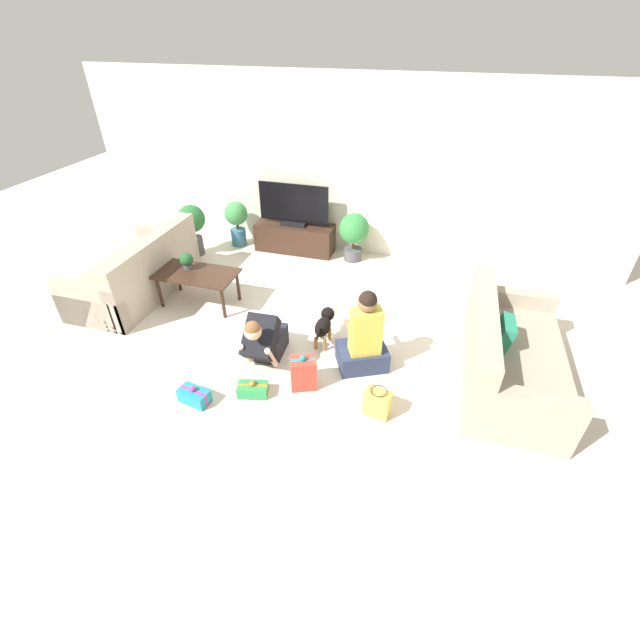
{
  "coord_description": "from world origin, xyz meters",
  "views": [
    {
      "loc": [
        1.45,
        -3.73,
        3.17
      ],
      "look_at": [
        0.39,
        -0.06,
        0.45
      ],
      "focal_mm": 24.0,
      "sensor_mm": 36.0,
      "label": 1
    }
  ],
  "objects": [
    {
      "name": "tv_console",
      "position": [
        -0.74,
        2.35,
        0.23
      ],
      "size": [
        1.27,
        0.41,
        0.45
      ],
      "color": "#382319",
      "rests_on": "ground_plane"
    },
    {
      "name": "tabletop_plant",
      "position": [
        -1.59,
        0.55,
        0.59
      ],
      "size": [
        0.17,
        0.17,
        0.22
      ],
      "color": "#4C4C51",
      "rests_on": "coffee_table"
    },
    {
      "name": "tv",
      "position": [
        -0.74,
        2.35,
        0.74
      ],
      "size": [
        1.12,
        0.2,
        0.65
      ],
      "color": "black",
      "rests_on": "tv_console"
    },
    {
      "name": "gift_box_a",
      "position": [
        -0.6,
        -1.16,
        0.08
      ],
      "size": [
        0.34,
        0.22,
        0.2
      ],
      "rotation": [
        0.0,
        0.0,
        -0.19
      ],
      "color": "teal",
      "rests_on": "ground_plane"
    },
    {
      "name": "potted_plant_back_right",
      "position": [
        0.25,
        2.3,
        0.47
      ],
      "size": [
        0.46,
        0.46,
        0.75
      ],
      "color": "#4C4C51",
      "rests_on": "ground_plane"
    },
    {
      "name": "gift_box_b",
      "position": [
        -0.08,
        -0.91,
        0.06
      ],
      "size": [
        0.33,
        0.24,
        0.18
      ],
      "rotation": [
        0.0,
        0.0,
        0.24
      ],
      "color": "#2D934C",
      "rests_on": "ground_plane"
    },
    {
      "name": "potted_plant_back_left",
      "position": [
        -1.72,
        2.3,
        0.45
      ],
      "size": [
        0.38,
        0.38,
        0.74
      ],
      "color": "#336B84",
      "rests_on": "ground_plane"
    },
    {
      "name": "gift_box_c",
      "position": [
        0.38,
        -0.65,
        0.18
      ],
      "size": [
        0.32,
        0.28,
        0.41
      ],
      "rotation": [
        0.0,
        0.0,
        0.4
      ],
      "color": "red",
      "rests_on": "ground_plane"
    },
    {
      "name": "ground_plane",
      "position": [
        0.0,
        0.0,
        0.0
      ],
      "size": [
        16.0,
        16.0,
        0.0
      ],
      "primitive_type": "plane",
      "color": "beige"
    },
    {
      "name": "person_kneeling",
      "position": [
        -0.14,
        -0.4,
        0.32
      ],
      "size": [
        0.36,
        0.77,
        0.74
      ],
      "rotation": [
        0.0,
        0.0,
        0.05
      ],
      "color": "#23232D",
      "rests_on": "ground_plane"
    },
    {
      "name": "person_sitting",
      "position": [
        0.9,
        -0.17,
        0.37
      ],
      "size": [
        0.64,
        0.61,
        0.99
      ],
      "rotation": [
        0.0,
        0.0,
        3.6
      ],
      "color": "#283351",
      "rests_on": "ground_plane"
    },
    {
      "name": "potted_plant_corner_left",
      "position": [
        -2.23,
        1.79,
        0.52
      ],
      "size": [
        0.42,
        0.42,
        0.81
      ],
      "color": "#4C4C51",
      "rests_on": "ground_plane"
    },
    {
      "name": "sofa_right",
      "position": [
        2.38,
        0.05,
        0.29
      ],
      "size": [
        0.93,
        1.86,
        0.85
      ],
      "rotation": [
        0.0,
        0.0,
        1.57
      ],
      "color": "tan",
      "rests_on": "ground_plane"
    },
    {
      "name": "gift_bag_a",
      "position": [
        1.18,
        -0.82,
        0.15
      ],
      "size": [
        0.27,
        0.19,
        0.31
      ],
      "rotation": [
        0.0,
        0.0,
        -0.2
      ],
      "color": "#E5B74C",
      "rests_on": "ground_plane"
    },
    {
      "name": "dog",
      "position": [
        0.38,
        0.14,
        0.26
      ],
      "size": [
        0.18,
        0.54,
        0.39
      ],
      "rotation": [
        0.0,
        0.0,
        3.12
      ],
      "color": "black",
      "rests_on": "ground_plane"
    },
    {
      "name": "sofa_left",
      "position": [
        -2.38,
        0.51,
        0.3
      ],
      "size": [
        0.93,
        1.86,
        0.85
      ],
      "rotation": [
        0.0,
        0.0,
        -1.57
      ],
      "color": "tan",
      "rests_on": "ground_plane"
    },
    {
      "name": "coffee_table",
      "position": [
        -1.44,
        0.49,
        0.41
      ],
      "size": [
        1.03,
        0.56,
        0.46
      ],
      "color": "#382319",
      "rests_on": "ground_plane"
    },
    {
      "name": "wall_back",
      "position": [
        0.0,
        2.63,
        1.3
      ],
      "size": [
        8.4,
        0.06,
        2.6
      ],
      "color": "silver",
      "rests_on": "ground_plane"
    }
  ]
}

